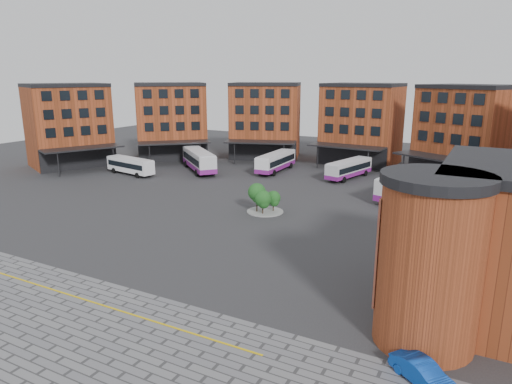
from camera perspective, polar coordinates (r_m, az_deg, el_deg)
The scene contains 11 objects.
ground at distance 46.23m, azimuth -7.87°, elevation -5.97°, with size 160.00×160.00×0.00m, color #28282B.
yellow_line at distance 35.42m, azimuth -18.75°, elevation -13.21°, with size 26.00×0.15×0.02m, color gold.
main_building at distance 79.78m, azimuth 5.37°, elevation 8.03°, with size 94.14×42.48×14.60m.
tree_island at distance 54.06m, azimuth 0.90°, elevation -0.74°, with size 4.40×4.40×3.59m.
bus_a at distance 78.23m, azimuth -15.44°, elevation 3.31°, with size 10.01×3.93×2.76m.
bus_b at distance 78.70m, azimuth -7.15°, elevation 3.99°, with size 11.35×10.44×3.54m.
bus_c at distance 77.89m, azimuth 2.51°, elevation 3.83°, with size 3.02×11.28×3.16m.
bus_d at distance 74.08m, azimuth 11.54°, elevation 2.89°, with size 4.87×10.62×2.92m.
bus_e at distance 63.77m, azimuth 18.46°, elevation 0.86°, with size 6.54×12.52×3.45m.
bus_f at distance 59.12m, azimuth 24.45°, elevation -1.05°, with size 8.02×9.58×2.88m.
blue_car at distance 27.56m, azimuth 20.14°, elevation -20.45°, with size 1.35×3.86×1.27m, color #0D3FAC.
Camera 1 is at (25.66, -34.98, 15.99)m, focal length 32.00 mm.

